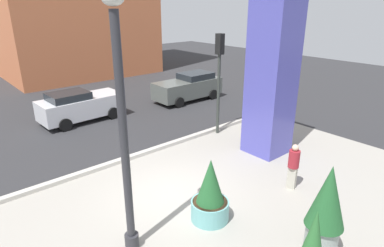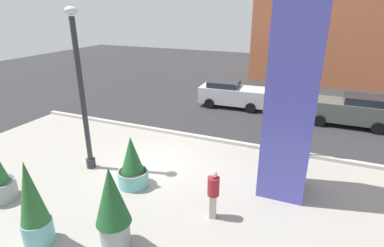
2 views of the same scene
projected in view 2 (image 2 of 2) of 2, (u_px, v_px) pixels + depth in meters
name	position (u px, v px, depth m)	size (l,w,h in m)	color
ground_plane	(193.00, 130.00, 16.17)	(60.00, 60.00, 0.00)	#2D2D30
plaza_pavement	(129.00, 188.00, 11.01)	(18.00, 10.00, 0.02)	#9E998E
curb_strip	(186.00, 135.00, 15.39)	(18.00, 0.24, 0.16)	#B7B2A8
lamp_post	(82.00, 97.00, 11.37)	(0.44, 0.44, 6.14)	#2D2D33
art_pillar_blue	(291.00, 106.00, 9.80)	(1.52, 1.52, 6.30)	#4C4CAD
potted_plant_near_left	(112.00, 206.00, 7.92)	(0.94, 0.94, 2.41)	gray
potted_plant_mid_plaza	(132.00, 165.00, 10.90)	(1.10, 1.10, 1.93)	#6BB2B2
potted_plant_near_right	(33.00, 206.00, 8.04)	(0.81, 0.81, 2.53)	#6BB2B2
traffic_light_far_side	(296.00, 86.00, 12.25)	(0.28, 0.42, 4.67)	#333833
car_curb_west	(350.00, 110.00, 16.62)	(4.50, 1.99, 1.70)	#565B56
car_far_lane	(232.00, 94.00, 19.75)	(4.33, 2.12, 1.65)	silver
pedestrian_by_curb	(213.00, 192.00, 9.19)	(0.44, 0.44, 1.62)	#B2AD9E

